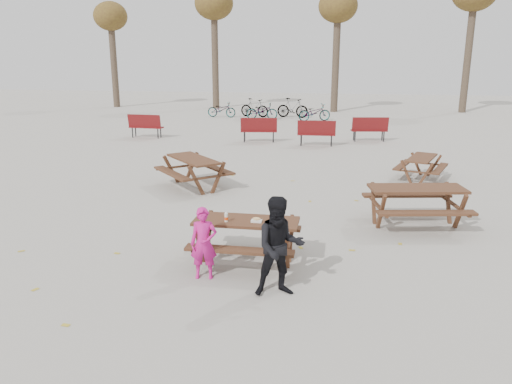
% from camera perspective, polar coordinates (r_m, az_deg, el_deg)
% --- Properties ---
extents(ground, '(80.00, 80.00, 0.00)m').
position_cam_1_polar(ground, '(8.87, -1.11, -7.94)').
color(ground, gray).
rests_on(ground, ground).
extents(main_picnic_table, '(1.80, 1.45, 0.78)m').
position_cam_1_polar(main_picnic_table, '(8.66, -1.13, -4.38)').
color(main_picnic_table, '#3C2316').
rests_on(main_picnic_table, ground).
extents(food_tray, '(0.18, 0.11, 0.03)m').
position_cam_1_polar(food_tray, '(8.48, 0.06, -3.34)').
color(food_tray, white).
rests_on(food_tray, main_picnic_table).
extents(bread_roll, '(0.14, 0.06, 0.05)m').
position_cam_1_polar(bread_roll, '(8.46, 0.06, -3.06)').
color(bread_roll, tan).
rests_on(bread_roll, food_tray).
extents(soda_bottle, '(0.07, 0.07, 0.17)m').
position_cam_1_polar(soda_bottle, '(8.50, -3.42, -2.94)').
color(soda_bottle, silver).
rests_on(soda_bottle, main_picnic_table).
extents(child, '(0.48, 0.35, 1.19)m').
position_cam_1_polar(child, '(8.09, -5.99, -5.86)').
color(child, '#C4187B').
rests_on(child, ground).
extents(adult, '(0.89, 0.78, 1.54)m').
position_cam_1_polar(adult, '(7.44, 2.72, -6.28)').
color(adult, black).
rests_on(adult, ground).
extents(picnic_table_east, '(2.21, 1.91, 0.84)m').
position_cam_1_polar(picnic_table_east, '(11.06, 17.79, -1.60)').
color(picnic_table_east, '#3C2316').
rests_on(picnic_table_east, ground).
extents(picnic_table_north, '(2.42, 2.44, 0.82)m').
position_cam_1_polar(picnic_table_north, '(13.70, -7.12, 2.19)').
color(picnic_table_north, '#3C2316').
rests_on(picnic_table_north, ground).
extents(picnic_table_far, '(1.71, 1.90, 0.68)m').
position_cam_1_polar(picnic_table_far, '(15.21, 18.32, 2.57)').
color(picnic_table_far, '#3C2316').
rests_on(picnic_table_far, ground).
extents(park_bench_row, '(11.18, 2.07, 1.03)m').
position_cam_1_polar(park_bench_row, '(21.00, 1.70, 7.19)').
color(park_bench_row, maroon).
rests_on(park_bench_row, ground).
extents(bicycle_row, '(7.23, 2.44, 1.11)m').
position_cam_1_polar(bicycle_row, '(28.78, 1.68, 9.39)').
color(bicycle_row, black).
rests_on(bicycle_row, ground).
extents(tree_row, '(32.17, 3.52, 8.26)m').
position_cam_1_polar(tree_row, '(33.26, 9.18, 19.85)').
color(tree_row, '#382B21').
rests_on(tree_row, ground).
extents(fallen_leaves, '(11.00, 11.00, 0.01)m').
position_cam_1_polar(fallen_leaves, '(11.12, 3.86, -3.04)').
color(fallen_leaves, '#AE9729').
rests_on(fallen_leaves, ground).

